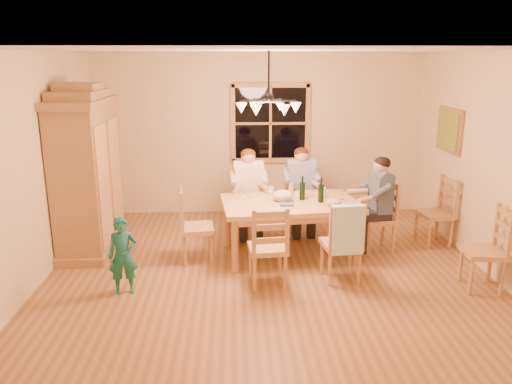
{
  "coord_description": "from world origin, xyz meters",
  "views": [
    {
      "loc": [
        -0.4,
        -5.89,
        2.63
      ],
      "look_at": [
        -0.14,
        0.1,
        1.0
      ],
      "focal_mm": 35.0,
      "sensor_mm": 36.0,
      "label": 1
    }
  ],
  "objects_px": {
    "chair_spare_front": "(482,264)",
    "dining_table": "(290,209)",
    "chair_near_right": "(341,256)",
    "chair_end_right": "(377,229)",
    "chair_near_left": "(268,260)",
    "adult_slate_man": "(379,192)",
    "adult_plaid_man": "(301,180)",
    "wine_bottle_a": "(302,188)",
    "chair_spare_back": "(434,224)",
    "wine_bottle_b": "(321,190)",
    "chandelier": "(269,106)",
    "adult_woman": "(248,182)",
    "chair_far_right": "(300,214)",
    "armoire": "(87,176)",
    "chair_far_left": "(249,216)",
    "child": "(123,256)",
    "chair_end_left": "(197,239)"
  },
  "relations": [
    {
      "from": "chair_near_right",
      "to": "chair_end_right",
      "type": "bearing_deg",
      "value": 46.74
    },
    {
      "from": "chair_spare_back",
      "to": "chair_near_left",
      "type": "bearing_deg",
      "value": 106.68
    },
    {
      "from": "chair_end_right",
      "to": "wine_bottle_b",
      "type": "relative_size",
      "value": 3.0
    },
    {
      "from": "chair_near_right",
      "to": "chair_end_right",
      "type": "distance_m",
      "value": 1.16
    },
    {
      "from": "chair_spare_back",
      "to": "armoire",
      "type": "bearing_deg",
      "value": 80.34
    },
    {
      "from": "wine_bottle_a",
      "to": "dining_table",
      "type": "bearing_deg",
      "value": -152.27
    },
    {
      "from": "chair_near_left",
      "to": "adult_slate_man",
      "type": "xyz_separation_m",
      "value": [
        1.6,
        1.02,
        0.54
      ]
    },
    {
      "from": "chair_far_left",
      "to": "chair_spare_back",
      "type": "xyz_separation_m",
      "value": [
        2.66,
        -0.48,
        0.0
      ]
    },
    {
      "from": "chair_far_left",
      "to": "chair_near_right",
      "type": "distance_m",
      "value": 1.92
    },
    {
      "from": "wine_bottle_b",
      "to": "chair_spare_front",
      "type": "distance_m",
      "value": 2.12
    },
    {
      "from": "chair_end_right",
      "to": "wine_bottle_b",
      "type": "distance_m",
      "value": 1.05
    },
    {
      "from": "child",
      "to": "chair_spare_front",
      "type": "height_order",
      "value": "chair_spare_front"
    },
    {
      "from": "chair_end_right",
      "to": "chair_spare_back",
      "type": "relative_size",
      "value": 1.0
    },
    {
      "from": "adult_plaid_man",
      "to": "wine_bottle_a",
      "type": "distance_m",
      "value": 0.8
    },
    {
      "from": "chandelier",
      "to": "chair_far_right",
      "type": "relative_size",
      "value": 0.78
    },
    {
      "from": "child",
      "to": "chair_end_right",
      "type": "bearing_deg",
      "value": 9.06
    },
    {
      "from": "chair_end_right",
      "to": "wine_bottle_a",
      "type": "bearing_deg",
      "value": 86.12
    },
    {
      "from": "armoire",
      "to": "chair_spare_front",
      "type": "relative_size",
      "value": 2.32
    },
    {
      "from": "adult_plaid_man",
      "to": "chair_near_left",
      "type": "bearing_deg",
      "value": 64.8
    },
    {
      "from": "armoire",
      "to": "chair_near_left",
      "type": "distance_m",
      "value": 2.8
    },
    {
      "from": "adult_plaid_man",
      "to": "chair_spare_back",
      "type": "xyz_separation_m",
      "value": [
        1.86,
        -0.56,
        -0.54
      ]
    },
    {
      "from": "adult_plaid_man",
      "to": "wine_bottle_a",
      "type": "xyz_separation_m",
      "value": [
        -0.09,
        -0.79,
        0.08
      ]
    },
    {
      "from": "adult_plaid_man",
      "to": "adult_slate_man",
      "type": "bearing_deg",
      "value": 136.64
    },
    {
      "from": "adult_plaid_man",
      "to": "wine_bottle_a",
      "type": "bearing_deg",
      "value": 77.8
    },
    {
      "from": "dining_table",
      "to": "adult_plaid_man",
      "type": "distance_m",
      "value": 0.93
    },
    {
      "from": "chair_end_right",
      "to": "adult_slate_man",
      "type": "xyz_separation_m",
      "value": [
        -0.0,
        -0.0,
        0.54
      ]
    },
    {
      "from": "chandelier",
      "to": "chair_spare_front",
      "type": "bearing_deg",
      "value": -14.8
    },
    {
      "from": "chandelier",
      "to": "adult_plaid_man",
      "type": "bearing_deg",
      "value": 66.48
    },
    {
      "from": "chair_spare_front",
      "to": "dining_table",
      "type": "bearing_deg",
      "value": 68.54
    },
    {
      "from": "adult_slate_man",
      "to": "chair_far_right",
      "type": "bearing_deg",
      "value": 46.64
    },
    {
      "from": "armoire",
      "to": "chair_far_right",
      "type": "height_order",
      "value": "armoire"
    },
    {
      "from": "armoire",
      "to": "child",
      "type": "distance_m",
      "value": 1.69
    },
    {
      "from": "chair_end_right",
      "to": "chair_spare_back",
      "type": "bearing_deg",
      "value": -83.87
    },
    {
      "from": "chair_end_right",
      "to": "adult_woman",
      "type": "bearing_deg",
      "value": 63.43
    },
    {
      "from": "chair_far_left",
      "to": "chair_far_right",
      "type": "relative_size",
      "value": 1.0
    },
    {
      "from": "chandelier",
      "to": "chair_spare_back",
      "type": "bearing_deg",
      "value": 17.87
    },
    {
      "from": "dining_table",
      "to": "chair_end_right",
      "type": "xyz_separation_m",
      "value": [
        1.24,
        0.13,
        -0.36
      ]
    },
    {
      "from": "chair_near_left",
      "to": "chair_spare_back",
      "type": "height_order",
      "value": "same"
    },
    {
      "from": "adult_woman",
      "to": "wine_bottle_b",
      "type": "bearing_deg",
      "value": 132.47
    },
    {
      "from": "dining_table",
      "to": "chair_far_left",
      "type": "height_order",
      "value": "chair_far_left"
    },
    {
      "from": "chandelier",
      "to": "chair_far_left",
      "type": "distance_m",
      "value": 2.19
    },
    {
      "from": "chair_end_left",
      "to": "chair_end_right",
      "type": "height_order",
      "value": "same"
    },
    {
      "from": "wine_bottle_b",
      "to": "chair_spare_front",
      "type": "xyz_separation_m",
      "value": [
        1.72,
        -1.08,
        -0.62
      ]
    },
    {
      "from": "adult_plaid_man",
      "to": "child",
      "type": "height_order",
      "value": "adult_plaid_man"
    },
    {
      "from": "chandelier",
      "to": "chair_near_right",
      "type": "height_order",
      "value": "chandelier"
    },
    {
      "from": "adult_plaid_man",
      "to": "child",
      "type": "relative_size",
      "value": 0.97
    },
    {
      "from": "chair_spare_back",
      "to": "wine_bottle_b",
      "type": "bearing_deg",
      "value": 92.39
    },
    {
      "from": "adult_woman",
      "to": "armoire",
      "type": "bearing_deg",
      "value": 5.43
    },
    {
      "from": "chair_far_right",
      "to": "adult_woman",
      "type": "relative_size",
      "value": 1.13
    },
    {
      "from": "chair_near_right",
      "to": "adult_slate_man",
      "type": "distance_m",
      "value": 1.28
    }
  ]
}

